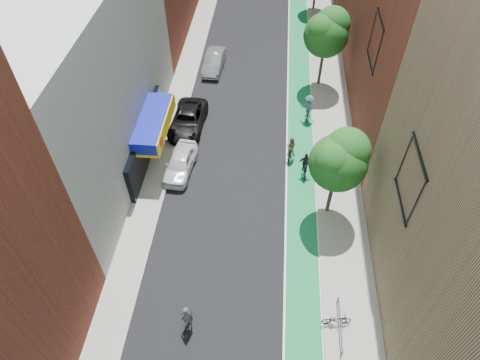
% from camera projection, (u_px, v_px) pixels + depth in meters
% --- Properties ---
extents(bike_lane, '(2.00, 68.00, 0.01)m').
position_uv_depth(bike_lane, '(299.00, 71.00, 38.29)').
color(bike_lane, '#136F33').
rests_on(bike_lane, ground).
extents(sidewalk_left, '(2.00, 68.00, 0.15)m').
position_uv_depth(sidewalk_left, '(189.00, 65.00, 38.82)').
color(sidewalk_left, gray).
rests_on(sidewalk_left, ground).
extents(sidewalk_right, '(3.00, 68.00, 0.15)m').
position_uv_depth(sidewalk_right, '(327.00, 71.00, 38.10)').
color(sidewalk_right, gray).
rests_on(sidewalk_right, ground).
extents(building_left_white, '(8.00, 20.00, 12.00)m').
position_uv_depth(building_left_white, '(69.00, 83.00, 26.64)').
color(building_left_white, silver).
rests_on(building_left_white, ground).
extents(tree_near, '(3.40, 3.36, 6.42)m').
position_uv_depth(tree_near, '(340.00, 159.00, 23.98)').
color(tree_near, '#332619').
rests_on(tree_near, ground).
extents(tree_mid, '(3.55, 3.53, 6.74)m').
position_uv_depth(tree_mid, '(327.00, 32.00, 33.27)').
color(tree_mid, '#332619').
rests_on(tree_mid, ground).
extents(parked_car_white, '(2.09, 4.37, 1.44)m').
position_uv_depth(parked_car_white, '(180.00, 163.00, 29.35)').
color(parked_car_white, silver).
rests_on(parked_car_white, ground).
extents(parked_car_black, '(2.62, 5.25, 1.43)m').
position_uv_depth(parked_car_black, '(188.00, 120.00, 32.49)').
color(parked_car_black, black).
rests_on(parked_car_black, ground).
extents(parked_car_silver, '(1.76, 4.42, 1.43)m').
position_uv_depth(parked_car_silver, '(214.00, 61.00, 38.01)').
color(parked_car_silver, '#979AA0').
rests_on(parked_car_silver, ground).
extents(cyclist_lead, '(0.68, 1.67, 2.01)m').
position_uv_depth(cyclist_lead, '(187.00, 322.00, 21.68)').
color(cyclist_lead, black).
rests_on(cyclist_lead, ground).
extents(cyclist_lane_near, '(0.86, 1.70, 1.93)m').
position_uv_depth(cyclist_lane_near, '(290.00, 150.00, 30.09)').
color(cyclist_lane_near, black).
rests_on(cyclist_lane_near, ground).
extents(cyclist_lane_mid, '(0.92, 1.66, 1.91)m').
position_uv_depth(cyclist_lane_mid, '(305.00, 167.00, 29.07)').
color(cyclist_lane_mid, black).
rests_on(cyclist_lane_mid, ground).
extents(cyclist_lane_far, '(1.23, 1.72, 2.14)m').
position_uv_depth(cyclist_lane_far, '(308.00, 109.00, 32.99)').
color(cyclist_lane_far, black).
rests_on(cyclist_lane_far, ground).
extents(parked_bike_far, '(1.60, 0.73, 0.81)m').
position_uv_depth(parked_bike_far, '(336.00, 320.00, 21.88)').
color(parked_bike_far, black).
rests_on(parked_bike_far, sidewalk_right).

